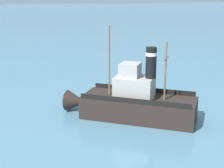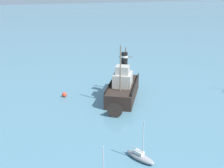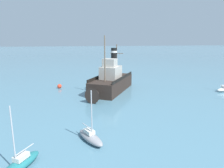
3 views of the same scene
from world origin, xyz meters
TOP-DOWN VIEW (x-y plane):
  - ground_plane at (0.00, 0.00)m, footprint 600.00×600.00m
  - old_tugboat at (0.10, 0.77)m, footprint 10.89×13.81m
  - sailboat_grey at (6.25, 18.17)m, footprint 2.43×3.94m
  - mooring_buoy at (9.17, -4.09)m, footprint 0.83×0.83m

SIDE VIEW (x-z plane):
  - ground_plane at x=0.00m, z-range 0.00..0.00m
  - mooring_buoy at x=9.17m, z-range 0.00..0.83m
  - sailboat_grey at x=6.25m, z-range -2.02..2.88m
  - old_tugboat at x=0.10m, z-range -3.12..6.78m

